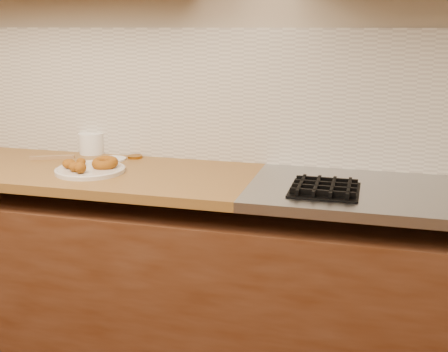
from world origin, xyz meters
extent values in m
cube|color=tan|center=(0.00, 2.00, 1.35)|extent=(4.00, 0.02, 2.70)
cube|color=#553220|center=(0.00, 1.69, 0.39)|extent=(3.60, 0.60, 0.77)
cube|color=brown|center=(-0.65, 1.69, 0.88)|extent=(2.30, 0.62, 0.04)
cube|color=#9EA0A5|center=(1.15, 1.69, 0.88)|extent=(1.30, 0.62, 0.04)
cube|color=beige|center=(0.00, 1.99, 1.20)|extent=(3.60, 0.02, 0.60)
cube|color=black|center=(0.80, 1.61, 0.90)|extent=(0.26, 0.26, 0.01)
cube|color=black|center=(0.71, 1.61, 0.92)|extent=(0.01, 0.24, 0.02)
cube|color=black|center=(0.80, 1.52, 0.92)|extent=(0.24, 0.01, 0.02)
cube|color=black|center=(0.77, 1.61, 0.92)|extent=(0.01, 0.24, 0.02)
cube|color=black|center=(0.80, 1.58, 0.92)|extent=(0.24, 0.01, 0.02)
cube|color=black|center=(0.83, 1.61, 0.92)|extent=(0.01, 0.24, 0.02)
cube|color=black|center=(0.80, 1.64, 0.92)|extent=(0.24, 0.01, 0.02)
cube|color=black|center=(0.89, 1.61, 0.92)|extent=(0.01, 0.24, 0.02)
cube|color=black|center=(0.80, 1.70, 0.92)|extent=(0.24, 0.01, 0.02)
cylinder|color=beige|center=(-0.20, 1.63, 0.91)|extent=(0.30, 0.30, 0.02)
torus|color=#915317|center=(-0.15, 1.67, 0.94)|extent=(0.12, 0.12, 0.05)
ellipsoid|color=#915317|center=(-0.26, 1.67, 0.93)|extent=(0.06, 0.06, 0.03)
ellipsoid|color=#915317|center=(-0.28, 1.61, 0.94)|extent=(0.08, 0.08, 0.04)
ellipsoid|color=#915317|center=(-0.23, 1.57, 0.94)|extent=(0.07, 0.07, 0.04)
ellipsoid|color=#915317|center=(-0.19, 1.55, 0.94)|extent=(0.05, 0.06, 0.05)
cylinder|color=white|center=(-0.37, 1.97, 0.95)|extent=(0.12, 0.12, 0.10)
cylinder|color=white|center=(-0.21, 1.87, 0.90)|extent=(0.13, 0.13, 0.01)
cylinder|color=#9D6218|center=(-0.12, 1.93, 0.91)|extent=(0.09, 0.09, 0.01)
cube|color=olive|center=(-0.49, 1.81, 0.91)|extent=(0.20, 0.11, 0.02)
camera|label=1|loc=(0.96, -0.47, 1.51)|focal=45.00mm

